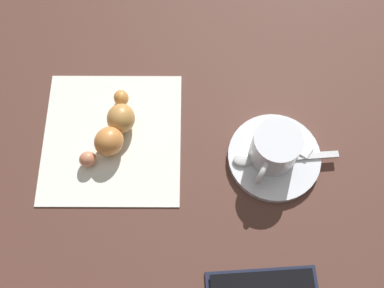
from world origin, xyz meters
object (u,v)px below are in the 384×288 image
object	(u,v)px
napkin	(112,137)
croissant	(114,130)
teaspoon	(269,158)
espresso_cup	(275,148)
sugar_packet	(287,139)
saucer	(274,157)

from	to	relation	value
napkin	croissant	xyz separation A→B (m)	(0.01, 0.00, 0.02)
teaspoon	napkin	size ratio (longest dim) A/B	0.72
espresso_cup	sugar_packet	size ratio (longest dim) A/B	1.07
espresso_cup	napkin	bearing A→B (deg)	159.58
espresso_cup	croissant	size ratio (longest dim) A/B	0.69
espresso_cup	teaspoon	bearing A→B (deg)	-144.12
saucer	sugar_packet	bearing A→B (deg)	38.85
saucer	espresso_cup	size ratio (longest dim) A/B	1.65
napkin	teaspoon	bearing A→B (deg)	-21.87
saucer	espresso_cup	distance (m)	0.03
napkin	croissant	world-z (taller)	croissant
teaspoon	sugar_packet	size ratio (longest dim) A/B	2.01
teaspoon	napkin	xyz separation A→B (m)	(-0.20, 0.08, -0.01)
espresso_cup	napkin	xyz separation A→B (m)	(-0.21, 0.08, -0.04)
sugar_packet	teaspoon	bearing A→B (deg)	80.64
teaspoon	sugar_packet	bearing A→B (deg)	33.28
espresso_cup	sugar_packet	distance (m)	0.04
napkin	croissant	distance (m)	0.02
espresso_cup	teaspoon	distance (m)	0.03
espresso_cup	sugar_packet	world-z (taller)	espresso_cup
croissant	teaspoon	bearing A→B (deg)	-22.87
sugar_packet	croissant	xyz separation A→B (m)	(-0.23, 0.06, 0.01)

